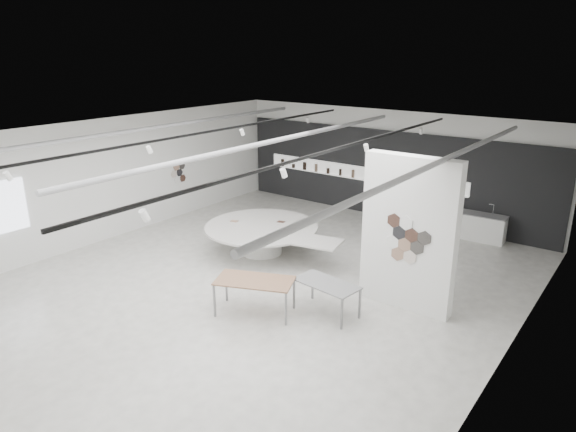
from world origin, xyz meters
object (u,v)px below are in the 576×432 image
Objects in this scene: sample_table_wood at (254,282)px; sample_table_stone at (327,286)px; display_island at (263,235)px; kitchen_counter at (481,227)px; partition_column at (409,234)px.

sample_table_stone is (1.33, 0.95, -0.06)m from sample_table_wood.
sample_table_stone is (3.47, -1.97, 0.14)m from display_island.
sample_table_stone is 7.06m from kitchen_counter.
partition_column is at bearing -17.91° from display_island.
kitchen_counter is at bearing 34.73° from display_island.
display_island is 6.91m from kitchen_counter.
sample_table_stone is at bearing 35.61° from sample_table_wood.
kitchen_counter is at bearing 79.06° from sample_table_stone.
sample_table_wood is at bearing -64.87° from display_island.
partition_column is 2.35× the size of kitchen_counter.
display_island is 2.40× the size of sample_table_wood.
partition_column reaches higher than kitchen_counter.
sample_table_wood is at bearing -137.75° from partition_column.
kitchen_counter is (2.67, 7.88, -0.33)m from sample_table_wood.
display_island is (-4.74, 0.56, -1.25)m from partition_column.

